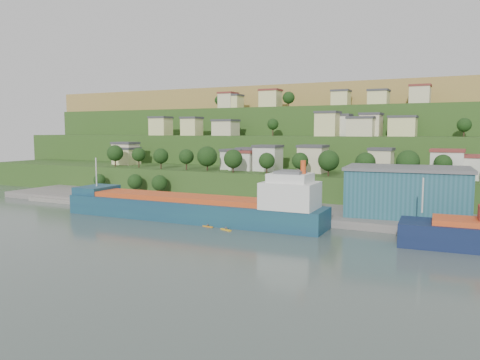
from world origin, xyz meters
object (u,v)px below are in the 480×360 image
Objects in this scene: cargo_ship_near at (197,209)px; warehouse at (407,191)px; caravan at (108,193)px; kayak_orange at (208,226)px.

warehouse is (50.57, 22.09, 5.36)m from cargo_ship_near.
caravan is (-45.71, 15.71, -0.31)m from cargo_ship_near.
caravan is at bearing 178.36° from warehouse.
warehouse is 4.87× the size of caravan.
warehouse reaches higher than kayak_orange.
cargo_ship_near is 9.30m from kayak_orange.
caravan is at bearing 169.97° from kayak_orange.
cargo_ship_near is 23.64× the size of kayak_orange.
warehouse is 10.27× the size of kayak_orange.
caravan is 2.11× the size of kayak_orange.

